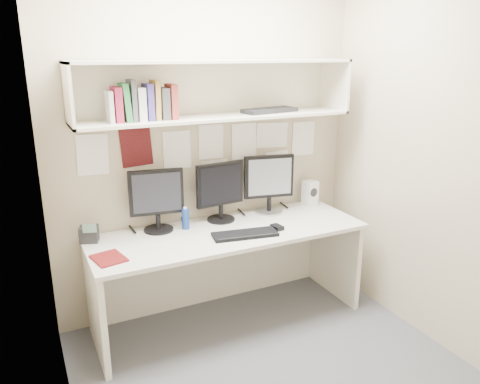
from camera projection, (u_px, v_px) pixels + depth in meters
name	position (u px, v px, depth m)	size (l,w,h in m)	color
floor	(270.00, 367.00, 3.05)	(2.40, 2.00, 0.01)	#49494E
wall_back	(208.00, 144.00, 3.54)	(2.40, 0.02, 2.60)	tan
wall_front	(403.00, 233.00, 1.81)	(2.40, 0.02, 2.60)	tan
wall_left	(50.00, 203.00, 2.17)	(0.02, 2.00, 2.60)	tan
wall_right	(428.00, 155.00, 3.17)	(0.02, 2.00, 2.60)	tan
desk	(228.00, 275.00, 3.50)	(2.00, 0.70, 0.73)	beige
overhead_hutch	(215.00, 89.00, 3.29)	(2.00, 0.38, 0.40)	beige
pinned_papers	(209.00, 151.00, 3.54)	(1.92, 0.01, 0.48)	white
monitor_left	(157.00, 198.00, 3.32)	(0.39, 0.21, 0.45)	black
monitor_center	(220.00, 189.00, 3.53)	(0.39, 0.21, 0.45)	black
monitor_right	(269.00, 182.00, 3.70)	(0.40, 0.22, 0.47)	#A5A5AA
keyboard	(245.00, 234.00, 3.29)	(0.46, 0.16, 0.02)	black
mouse	(277.00, 227.00, 3.41)	(0.06, 0.10, 0.03)	black
speaker	(310.00, 193.00, 3.92)	(0.12, 0.12, 0.21)	silver
blue_bottle	(186.00, 219.00, 3.40)	(0.05, 0.05, 0.17)	navy
maroon_notebook	(109.00, 258.00, 2.92)	(0.18, 0.22, 0.01)	#5B0F0F
desk_phone	(89.00, 234.00, 3.17)	(0.14, 0.14, 0.14)	black
book_stack	(142.00, 103.00, 3.04)	(0.44, 0.16, 0.26)	beige
hutch_tray	(270.00, 110.00, 3.47)	(0.42, 0.16, 0.03)	black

